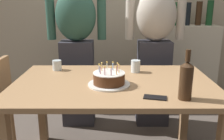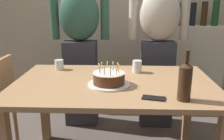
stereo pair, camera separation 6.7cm
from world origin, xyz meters
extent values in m
cube|color=tan|center=(0.00, 1.55, 1.30)|extent=(5.20, 0.10, 2.60)
cube|color=#A37A51|center=(0.00, 0.00, 0.72)|extent=(1.50, 0.96, 0.03)
cube|color=#A37A51|center=(-0.68, 0.41, 0.35)|extent=(0.07, 0.07, 0.70)
cube|color=#A37A51|center=(0.68, 0.41, 0.35)|extent=(0.07, 0.07, 0.70)
cylinder|color=white|center=(-0.03, -0.08, 0.75)|extent=(0.30, 0.30, 0.01)
cylinder|color=#512D19|center=(-0.03, -0.08, 0.79)|extent=(0.23, 0.23, 0.08)
cylinder|color=silver|center=(-0.03, -0.08, 0.83)|extent=(0.23, 0.23, 0.01)
cylinder|color=#EAB266|center=(-0.09, -0.03, 0.86)|extent=(0.01, 0.01, 0.05)
sphere|color=#F9C64C|center=(-0.09, -0.03, 0.89)|extent=(0.01, 0.01, 0.01)
cylinder|color=#93B7DB|center=(-0.10, -0.07, 0.86)|extent=(0.01, 0.01, 0.05)
sphere|color=#F9C64C|center=(-0.10, -0.07, 0.89)|extent=(0.01, 0.01, 0.01)
cylinder|color=pink|center=(-0.09, -0.11, 0.86)|extent=(0.01, 0.01, 0.05)
sphere|color=#F9C64C|center=(-0.09, -0.11, 0.89)|extent=(0.01, 0.01, 0.01)
cylinder|color=pink|center=(-0.06, -0.14, 0.86)|extent=(0.01, 0.01, 0.05)
sphere|color=#F9C64C|center=(-0.06, -0.14, 0.89)|extent=(0.01, 0.01, 0.01)
cylinder|color=pink|center=(-0.02, -0.14, 0.86)|extent=(0.01, 0.01, 0.05)
sphere|color=#F9C64C|center=(-0.02, -0.14, 0.89)|extent=(0.01, 0.01, 0.01)
cylinder|color=#EAB266|center=(0.02, -0.12, 0.86)|extent=(0.01, 0.01, 0.05)
sphere|color=#F9C64C|center=(0.02, -0.12, 0.89)|extent=(0.01, 0.01, 0.01)
cylinder|color=#EAB266|center=(0.04, -0.08, 0.86)|extent=(0.01, 0.01, 0.05)
sphere|color=#F9C64C|center=(0.04, -0.08, 0.89)|extent=(0.01, 0.01, 0.01)
cylinder|color=pink|center=(0.03, -0.04, 0.86)|extent=(0.01, 0.01, 0.05)
sphere|color=#F9C64C|center=(0.03, -0.04, 0.89)|extent=(0.01, 0.01, 0.01)
cylinder|color=#93B7DB|center=(-0.01, -0.01, 0.86)|extent=(0.01, 0.01, 0.05)
sphere|color=#F9C64C|center=(-0.01, -0.01, 0.89)|extent=(0.01, 0.01, 0.01)
cylinder|color=beige|center=(-0.05, -0.01, 0.86)|extent=(0.01, 0.01, 0.05)
sphere|color=#F9C64C|center=(-0.05, -0.01, 0.89)|extent=(0.01, 0.01, 0.01)
cylinder|color=silver|center=(-0.49, 0.32, 0.78)|extent=(0.08, 0.08, 0.09)
cylinder|color=silver|center=(0.19, 0.26, 0.79)|extent=(0.08, 0.08, 0.10)
cylinder|color=#382314|center=(0.44, -0.34, 0.85)|extent=(0.08, 0.08, 0.21)
cone|color=#382314|center=(0.44, -0.34, 0.97)|extent=(0.08, 0.08, 0.03)
cylinder|color=#382314|center=(0.44, -0.34, 1.02)|extent=(0.03, 0.03, 0.07)
cube|color=black|center=(0.26, -0.32, 0.74)|extent=(0.16, 0.10, 0.01)
cube|color=#33333D|center=(-0.38, 0.78, 0.46)|extent=(0.34, 0.23, 0.92)
ellipsoid|color=#2D5647|center=(-0.38, 0.78, 1.18)|extent=(0.41, 0.27, 0.52)
cylinder|color=#2D5647|center=(-0.12, 0.81, 1.15)|extent=(0.09, 0.09, 0.44)
cylinder|color=#2D5647|center=(-0.64, 0.81, 1.15)|extent=(0.09, 0.09, 0.44)
cube|color=#33333D|center=(0.43, 0.78, 0.46)|extent=(0.34, 0.23, 0.92)
ellipsoid|color=beige|center=(0.43, 0.78, 1.18)|extent=(0.41, 0.27, 0.52)
cylinder|color=beige|center=(0.69, 0.81, 1.15)|extent=(0.09, 0.09, 0.44)
cylinder|color=beige|center=(0.17, 0.81, 1.15)|extent=(0.09, 0.09, 0.44)
cylinder|color=#A37A51|center=(-0.93, 0.31, 0.23)|extent=(0.04, 0.04, 0.45)
cube|color=beige|center=(0.91, 1.33, 0.51)|extent=(0.78, 0.30, 1.03)
cylinder|color=black|center=(0.64, 1.33, 1.14)|extent=(0.07, 0.07, 0.22)
cylinder|color=#194723|center=(0.77, 1.33, 1.16)|extent=(0.06, 0.06, 0.27)
cylinder|color=black|center=(0.91, 1.33, 1.16)|extent=(0.07, 0.07, 0.27)
cylinder|color=#382314|center=(1.04, 1.33, 1.17)|extent=(0.07, 0.07, 0.28)
cylinder|color=#194723|center=(1.17, 1.33, 1.18)|extent=(0.08, 0.08, 0.30)
camera|label=1|loc=(-0.01, -1.79, 1.34)|focal=40.33mm
camera|label=2|loc=(0.05, -1.79, 1.34)|focal=40.33mm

